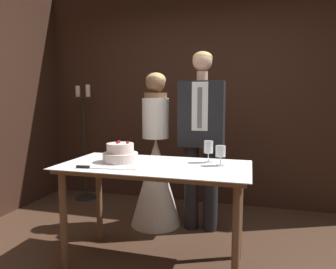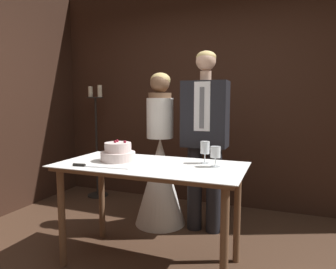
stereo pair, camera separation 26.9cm
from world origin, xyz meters
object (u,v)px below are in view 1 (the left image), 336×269
Objects in this scene: tiered_cake at (120,154)px; cake_table at (155,177)px; groom at (201,132)px; cake_knife at (94,168)px; candle_stand at (85,145)px; wine_glass_middle at (221,152)px; wine_glass_near at (208,148)px; bride at (156,170)px.

cake_table is at bearing -4.93° from tiered_cake.
cake_table is 0.82× the size of groom.
candle_stand is (-1.04, 1.59, -0.10)m from cake_knife.
wine_glass_middle is (0.50, 0.09, 0.21)m from cake_table.
wine_glass_middle is at bearing -69.49° from groom.
wine_glass_near reaches higher than wine_glass_middle.
candle_stand is (-1.92, 1.25, -0.21)m from wine_glass_middle.
cake_table is at bearing -107.22° from groom.
candle_stand is (-1.82, 1.15, -0.22)m from wine_glass_near.
tiered_cake is 0.94m from groom.
groom reaches higher than tiered_cake.
tiered_cake is at bearing -49.49° from candle_stand.
groom is (-0.26, 0.69, 0.07)m from wine_glass_middle.
cake_knife is 1.22m from groom.
groom is at bearing -18.50° from candle_stand.
bride reaches higher than wine_glass_middle.
cake_table is at bearing -169.76° from wine_glass_middle.
cake_knife is at bearing -158.58° from wine_glass_middle.
tiered_cake is 0.19× the size of candle_stand.
bride is 1.05× the size of candle_stand.
bride is at bearing -25.22° from candle_stand.
wine_glass_middle is at bearing -32.95° from candle_stand.
candle_stand reaches higher than wine_glass_middle.
cake_table is 0.86m from groom.
cake_table is 0.83m from bride.
candle_stand is at bearing 116.25° from cake_knife.
cake_table is at bearing -43.20° from candle_stand.
wine_glass_near is at bearing 13.06° from tiered_cake.
bride is (0.06, 0.75, -0.30)m from tiered_cake.
bride is at bearing 137.05° from wine_glass_middle.
bride is (-0.74, 0.69, -0.34)m from wine_glass_middle.
groom is (0.48, -0.00, 0.41)m from bride.
groom is at bearing 54.10° from tiered_cake.
tiered_cake is 1.73m from candle_stand.
wine_glass_middle is at bearing -42.75° from wine_glass_near.
cake_table is 0.91× the size of bride.
bride reaches higher than cake_knife.
tiered_cake reaches higher than cake_table.
cake_table is 5.15× the size of tiered_cake.
candle_stand is at bearing 136.80° from cake_table.
bride is at bearing 137.01° from wine_glass_near.
candle_stand is (-1.18, 0.56, 0.14)m from bride.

